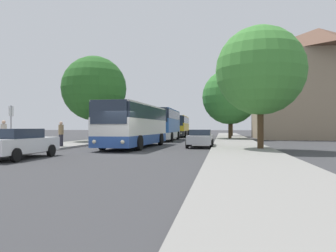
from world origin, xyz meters
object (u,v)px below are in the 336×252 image
object	(u,v)px
parked_car_right_near	(200,138)
tree_left_far	(94,88)
bus_rear	(179,126)
tree_right_far	(232,102)
tree_left_near	(101,85)
tree_right_near	(230,97)
pedestrian_waiting_near	(4,134)
bus_front	(135,125)
pedestrian_walking_back	(61,134)
bus_middle	(164,124)
bus_stop_sign	(11,122)
tree_right_mid	(260,71)
parked_car_left_curb	(16,143)

from	to	relation	value
parked_car_right_near	tree_left_far	xyz separation A→B (m)	(-10.94, 6.11, 4.67)
bus_rear	tree_right_far	size ratio (longest dim) A/B	1.55
tree_left_near	tree_left_far	distance (m)	4.14
tree_right_near	pedestrian_waiting_near	bearing A→B (deg)	-123.71
tree_right_near	bus_front	bearing A→B (deg)	-114.13
pedestrian_waiting_near	tree_left_near	distance (m)	16.90
pedestrian_walking_back	tree_right_near	distance (m)	22.94
bus_middle	parked_car_right_near	distance (m)	13.35
bus_rear	pedestrian_walking_back	size ratio (longest dim) A/B	6.65
pedestrian_walking_back	parked_car_right_near	bearing A→B (deg)	139.11
bus_front	tree_right_far	bearing A→B (deg)	76.66
parked_car_right_near	pedestrian_waiting_near	world-z (taller)	pedestrian_waiting_near
bus_stop_sign	parked_car_right_near	bearing A→B (deg)	32.36
tree_left_near	tree_right_far	xyz separation A→B (m)	(14.86, 19.01, -0.71)
pedestrian_waiting_near	tree_left_far	world-z (taller)	tree_left_far
pedestrian_waiting_near	pedestrian_walking_back	size ratio (longest dim) A/B	1.01
tree_right_mid	bus_front	bearing A→B (deg)	166.73
tree_left_near	tree_right_mid	size ratio (longest dim) A/B	1.06
bus_stop_sign	tree_left_near	distance (m)	17.60
pedestrian_waiting_near	tree_right_far	bearing A→B (deg)	-54.83
parked_car_left_curb	bus_front	bearing A→B (deg)	72.01
parked_car_left_curb	bus_stop_sign	world-z (taller)	bus_stop_sign
bus_rear	tree_left_far	distance (m)	21.46
pedestrian_walking_back	tree_left_far	bearing A→B (deg)	-139.74
tree_right_mid	tree_right_near	bearing A→B (deg)	94.53
bus_middle	parked_car_left_curb	xyz separation A→B (m)	(-3.28, -22.76, -1.11)
bus_rear	tree_right_mid	distance (m)	30.91
tree_left_near	tree_left_far	xyz separation A→B (m)	(0.75, -3.98, -0.85)
bus_rear	tree_left_far	xyz separation A→B (m)	(-5.81, -20.33, 3.66)
parked_car_left_curb	tree_right_near	xyz separation A→B (m)	(10.80, 26.41, 4.48)
pedestrian_waiting_near	tree_left_near	xyz separation A→B (m)	(0.40, 16.09, 5.17)
bus_front	pedestrian_walking_back	size ratio (longest dim) A/B	6.18
tree_left_far	tree_right_near	bearing A→B (deg)	36.17
bus_front	tree_left_far	distance (m)	9.84
pedestrian_waiting_near	tree_left_far	xyz separation A→B (m)	(1.14, 12.11, 4.32)
bus_stop_sign	pedestrian_waiting_near	size ratio (longest dim) A/B	1.48
parked_car_left_curb	parked_car_right_near	world-z (taller)	parked_car_left_curb
bus_rear	tree_right_near	bearing A→B (deg)	-55.69
bus_front	tree_right_near	size ratio (longest dim) A/B	1.31
bus_middle	bus_stop_sign	size ratio (longest dim) A/B	3.99
bus_rear	bus_stop_sign	xyz separation A→B (m)	(-5.79, -33.37, 0.09)
bus_stop_sign	tree_right_near	xyz separation A→B (m)	(13.52, 22.93, 3.44)
parked_car_right_near	tree_right_near	world-z (taller)	tree_right_near
bus_stop_sign	tree_right_far	distance (m)	38.86
parked_car_left_curb	tree_right_mid	xyz separation A→B (m)	(12.29, 7.55, 4.44)
pedestrian_waiting_near	tree_right_far	xyz separation A→B (m)	(15.26, 35.09, 4.46)
bus_rear	pedestrian_waiting_near	world-z (taller)	bus_rear
parked_car_left_curb	tree_left_near	bearing A→B (deg)	100.51
bus_front	tree_left_near	world-z (taller)	tree_left_near
bus_rear	parked_car_left_curb	size ratio (longest dim) A/B	2.53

